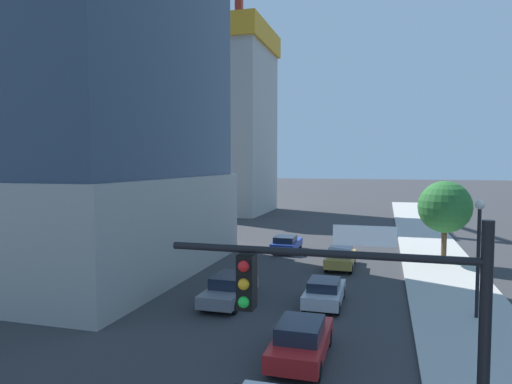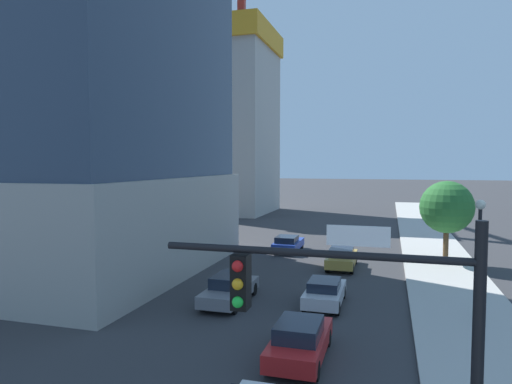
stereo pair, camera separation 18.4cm
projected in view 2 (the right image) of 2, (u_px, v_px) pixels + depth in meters
sidewalk at (460, 305)px, 22.56m from camera, size 4.87×120.00×0.15m
construction_building at (224, 112)px, 65.38m from camera, size 14.03×17.75×35.18m
traffic_light_pole at (362, 326)px, 8.06m from camera, size 5.74×0.48×6.02m
street_lamp at (479, 240)px, 20.23m from camera, size 0.44×0.44×5.33m
street_tree at (447, 207)px, 31.45m from camera, size 3.62×3.62×5.72m
car_blue at (288, 243)px, 36.43m from camera, size 1.86×4.06×1.32m
car_gray at (230, 289)px, 23.16m from camera, size 1.80×4.67×1.44m
car_gold at (342, 257)px, 30.77m from camera, size 1.79×4.42×1.41m
car_red at (300, 340)px, 16.41m from camera, size 1.81×4.32×1.48m
car_silver at (325, 292)px, 22.70m from camera, size 1.76×4.01×1.34m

